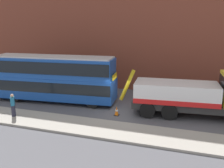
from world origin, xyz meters
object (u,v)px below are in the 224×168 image
Objects in this scene: double_decker_bus at (54,77)px; recovery_tow_truck at (201,94)px; pedestrian_onlooker at (13,105)px; traffic_cone_near_bus at (117,111)px.

recovery_tow_truck is at bearing -5.18° from double_decker_bus.
pedestrian_onlooker is 2.38× the size of traffic_cone_near_bus.
pedestrian_onlooker is (-13.03, -4.64, -0.77)m from recovery_tow_truck.
recovery_tow_truck is 6.36m from traffic_cone_near_bus.
recovery_tow_truck is 5.98× the size of pedestrian_onlooker.
traffic_cone_near_bus is (6.35, -1.67, -1.89)m from double_decker_bus.
recovery_tow_truck is 0.91× the size of double_decker_bus.
double_decker_bus is at bearing 165.26° from traffic_cone_near_bus.
traffic_cone_near_bus is at bearing -20.13° from double_decker_bus.
double_decker_bus reaches higher than traffic_cone_near_bus.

